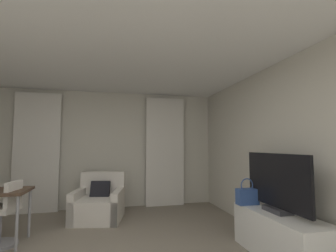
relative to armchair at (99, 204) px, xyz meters
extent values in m
cube|color=beige|center=(0.07, 0.89, 1.02)|extent=(5.12, 0.06, 2.60)
cube|color=beige|center=(2.60, -2.14, 1.02)|extent=(0.06, 6.12, 2.60)
cube|color=white|center=(0.07, -2.14, 2.35)|extent=(5.12, 6.12, 0.06)
cube|color=silver|center=(-1.30, 0.76, 0.97)|extent=(0.90, 0.06, 2.50)
cube|color=silver|center=(1.45, 0.76, 0.97)|extent=(0.90, 0.06, 2.50)
cube|color=silver|center=(-0.01, -0.04, -0.07)|extent=(1.02, 1.01, 0.42)
cube|color=silver|center=(0.06, 0.31, 0.35)|extent=(0.87, 0.31, 0.44)
cube|color=silver|center=(0.36, -0.12, 0.00)|extent=(0.29, 0.86, 0.56)
cube|color=silver|center=(-0.37, 0.03, 0.00)|extent=(0.29, 0.86, 0.56)
cube|color=black|center=(0.02, 0.08, 0.24)|extent=(0.39, 0.27, 0.37)
cylinder|color=#99999E|center=(-0.99, -0.66, 0.08)|extent=(0.04, 0.04, 0.72)
cylinder|color=#99999E|center=(-0.99, -1.18, 0.08)|extent=(0.04, 0.04, 0.72)
cube|color=silver|center=(-1.28, -0.95, 0.22)|extent=(0.47, 0.47, 0.08)
cube|color=silver|center=(-1.12, -0.98, 0.43)|extent=(0.13, 0.36, 0.34)
cube|color=white|center=(2.24, -2.17, 0.00)|extent=(0.52, 1.33, 0.55)
cube|color=#333338|center=(2.24, -2.13, 0.30)|extent=(0.20, 0.36, 0.06)
cube|color=black|center=(2.24, -2.13, 0.67)|extent=(0.04, 1.16, 0.67)
cube|color=#335193|center=(2.10, -1.68, 0.38)|extent=(0.30, 0.14, 0.22)
torus|color=#335193|center=(2.10, -1.68, 0.54)|extent=(0.20, 0.02, 0.20)
camera|label=1|loc=(0.20, -4.88, 1.11)|focal=26.23mm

